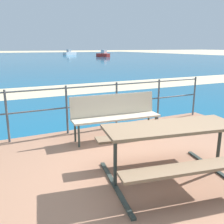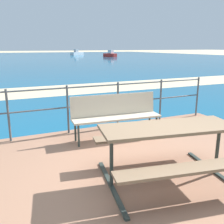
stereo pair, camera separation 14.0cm
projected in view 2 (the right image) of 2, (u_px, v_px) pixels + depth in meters
ground_plane at (153, 182)px, 3.64m from camera, size 240.00×240.00×0.00m
patio_paving at (153, 180)px, 3.63m from camera, size 6.40×5.20×0.06m
sea_water at (9, 59)px, 38.97m from camera, size 90.00×90.00×0.01m
beach_strip at (47, 91)px, 11.06m from camera, size 54.02×3.33×0.01m
picnic_table at (168, 140)px, 3.44m from camera, size 2.04×1.71×0.79m
park_bench at (115, 112)px, 5.11m from camera, size 1.82×0.56×0.89m
railing_fence at (94, 101)px, 5.60m from camera, size 5.94×0.04×1.04m
boat_near at (77, 53)px, 58.08m from camera, size 3.57×2.39×1.26m
boat_mid at (110, 54)px, 48.01m from camera, size 1.80×3.49×1.27m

